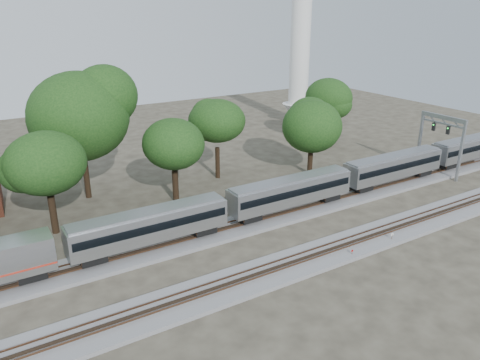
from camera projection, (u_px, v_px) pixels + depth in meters
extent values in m
plane|color=#383328|center=(267.00, 250.00, 48.85)|extent=(160.00, 160.00, 0.00)
cube|color=slate|center=(237.00, 227.00, 53.57)|extent=(160.00, 5.00, 0.40)
cube|color=brown|center=(240.00, 225.00, 52.84)|extent=(160.00, 0.08, 0.15)
cube|color=brown|center=(234.00, 221.00, 53.99)|extent=(160.00, 0.08, 0.15)
cube|color=slate|center=(290.00, 265.00, 45.59)|extent=(160.00, 5.00, 0.40)
cube|color=brown|center=(295.00, 265.00, 44.86)|extent=(160.00, 0.08, 0.15)
cube|color=brown|center=(286.00, 258.00, 46.00)|extent=(160.00, 0.08, 0.15)
cube|color=black|center=(31.00, 273.00, 42.52)|extent=(2.48, 2.10, 0.86)
cube|color=#B1B3B8|center=(150.00, 225.00, 47.52)|extent=(16.58, 2.86, 2.86)
cube|color=black|center=(150.00, 223.00, 47.42)|extent=(16.01, 2.91, 0.86)
cube|color=gray|center=(149.00, 212.00, 47.00)|extent=(16.20, 2.29, 0.33)
cube|color=black|center=(92.00, 257.00, 45.23)|extent=(2.48, 2.10, 0.86)
cube|color=black|center=(203.00, 228.00, 51.11)|extent=(2.48, 2.10, 0.86)
cube|color=#B1B3B8|center=(291.00, 191.00, 56.31)|extent=(16.58, 2.86, 2.86)
cube|color=black|center=(291.00, 189.00, 56.21)|extent=(16.01, 2.91, 0.86)
cube|color=gray|center=(291.00, 180.00, 55.79)|extent=(16.20, 2.29, 0.33)
cube|color=black|center=(249.00, 216.00, 54.02)|extent=(2.48, 2.10, 0.86)
cube|color=black|center=(328.00, 195.00, 59.90)|extent=(2.48, 2.10, 0.86)
cube|color=#B1B3B8|center=(394.00, 166.00, 65.10)|extent=(16.58, 2.86, 2.86)
cube|color=black|center=(394.00, 164.00, 65.00)|extent=(16.01, 2.91, 0.86)
cube|color=gray|center=(395.00, 156.00, 64.58)|extent=(16.20, 2.29, 0.33)
cube|color=black|center=(361.00, 187.00, 62.81)|extent=(2.48, 2.10, 0.86)
cube|color=black|center=(420.00, 171.00, 68.69)|extent=(2.48, 2.10, 0.86)
cube|color=#B1B3B8|center=(472.00, 147.00, 73.89)|extent=(16.58, 2.86, 2.86)
cube|color=black|center=(472.00, 145.00, 73.79)|extent=(16.01, 2.91, 0.86)
cube|color=gray|center=(474.00, 138.00, 73.38)|extent=(16.20, 2.29, 0.33)
cube|color=black|center=(446.00, 164.00, 71.60)|extent=(2.48, 2.10, 0.86)
cylinder|color=#512D19|center=(352.00, 254.00, 47.32)|extent=(0.05, 0.05, 0.79)
cylinder|color=#A30B0E|center=(352.00, 251.00, 47.19)|extent=(0.28, 0.03, 0.28)
cylinder|color=#512D19|center=(392.00, 238.00, 50.32)|extent=(0.06, 0.06, 0.97)
cylinder|color=silver|center=(392.00, 235.00, 50.17)|extent=(0.35, 0.09, 0.35)
cube|color=#512D19|center=(342.00, 258.00, 47.07)|extent=(0.57, 0.46, 0.30)
cylinder|color=silver|center=(300.00, 54.00, 97.30)|extent=(4.12, 4.12, 28.84)
cone|color=silver|center=(297.00, 113.00, 101.63)|extent=(6.59, 6.59, 4.12)
cube|color=gray|center=(461.00, 151.00, 66.46)|extent=(0.35, 0.35, 9.07)
cube|color=gray|center=(420.00, 140.00, 72.09)|extent=(0.35, 0.35, 9.07)
cube|color=gray|center=(444.00, 117.00, 67.79)|extent=(0.40, 7.46, 0.60)
cube|color=gray|center=(443.00, 123.00, 68.11)|extent=(0.25, 7.46, 0.25)
cube|color=black|center=(448.00, 130.00, 67.24)|extent=(0.25, 0.50, 1.21)
cube|color=black|center=(434.00, 127.00, 69.17)|extent=(0.25, 0.50, 1.21)
cylinder|color=black|center=(53.00, 215.00, 51.88)|extent=(0.70, 0.70, 4.43)
ellipsoid|color=#143411|center=(46.00, 163.00, 49.78)|extent=(8.35, 8.35, 7.10)
cylinder|color=black|center=(86.00, 176.00, 61.34)|extent=(0.70, 0.70, 5.90)
ellipsoid|color=#143411|center=(79.00, 116.00, 58.53)|extent=(11.12, 11.12, 9.45)
cylinder|color=black|center=(176.00, 186.00, 60.38)|extent=(0.70, 0.70, 4.18)
ellipsoid|color=#143411|center=(173.00, 144.00, 58.40)|extent=(7.88, 7.88, 6.70)
cylinder|color=black|center=(218.00, 163.00, 68.68)|extent=(0.70, 0.70, 4.63)
ellipsoid|color=#143411|center=(217.00, 121.00, 66.48)|extent=(8.74, 8.74, 7.43)
cylinder|color=black|center=(310.00, 161.00, 70.23)|extent=(0.70, 0.70, 3.99)
ellipsoid|color=#143411|center=(312.00, 126.00, 68.33)|extent=(7.53, 7.53, 6.40)
cylinder|color=black|center=(326.00, 133.00, 84.80)|extent=(0.70, 0.70, 4.66)
ellipsoid|color=#143411|center=(329.00, 98.00, 82.59)|extent=(8.79, 8.79, 7.47)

